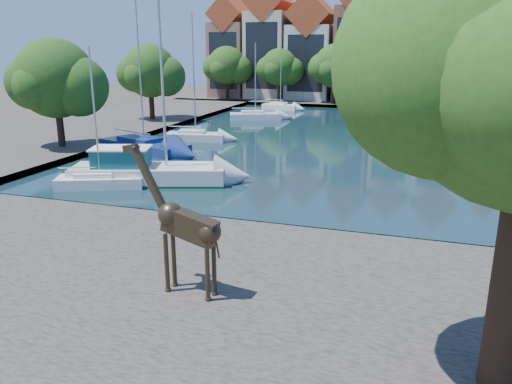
% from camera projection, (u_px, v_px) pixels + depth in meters
% --- Properties ---
extents(ground, '(160.00, 160.00, 0.00)m').
position_uv_depth(ground, '(281.00, 234.00, 22.01)').
color(ground, '#38332B').
rests_on(ground, ground).
extents(water_basin, '(38.00, 50.00, 0.08)m').
position_uv_depth(water_basin, '(352.00, 141.00, 43.94)').
color(water_basin, black).
rests_on(water_basin, ground).
extents(near_quay, '(50.00, 14.00, 0.50)m').
position_uv_depth(near_quay, '(223.00, 303.00, 15.55)').
color(near_quay, '#4F4944').
rests_on(near_quay, ground).
extents(far_quay, '(60.00, 16.00, 0.50)m').
position_uv_depth(far_quay, '(381.00, 102.00, 73.12)').
color(far_quay, '#4F4944').
rests_on(far_quay, ground).
extents(left_quay, '(14.00, 52.00, 0.50)m').
position_uv_depth(left_quay, '(107.00, 125.00, 51.26)').
color(left_quay, '#4F4944').
rests_on(left_quay, ground).
extents(townhouse_west_end, '(5.44, 9.18, 14.93)m').
position_uv_depth(townhouse_west_end, '(233.00, 51.00, 77.92)').
color(townhouse_west_end, '#865C49').
rests_on(townhouse_west_end, far_quay).
extents(townhouse_west_mid, '(5.94, 9.18, 16.79)m').
position_uv_depth(townhouse_west_mid, '(270.00, 45.00, 75.91)').
color(townhouse_west_mid, beige).
rests_on(townhouse_west_mid, far_quay).
extents(townhouse_west_inner, '(6.43, 9.18, 15.15)m').
position_uv_depth(townhouse_west_inner, '(312.00, 52.00, 74.23)').
color(townhouse_west_inner, beige).
rests_on(townhouse_west_inner, far_quay).
extents(townhouse_center, '(5.44, 9.18, 16.93)m').
position_uv_depth(townhouse_center, '(356.00, 44.00, 72.03)').
color(townhouse_center, brown).
rests_on(townhouse_center, far_quay).
extents(townhouse_east_inner, '(5.94, 9.18, 15.79)m').
position_uv_depth(townhouse_east_inner, '(399.00, 49.00, 70.43)').
color(townhouse_east_inner, tan).
rests_on(townhouse_east_inner, far_quay).
extents(townhouse_east_mid, '(6.43, 9.18, 16.65)m').
position_uv_depth(townhouse_east_mid, '(448.00, 46.00, 68.41)').
color(townhouse_east_mid, '#BDB5A1').
rests_on(townhouse_east_mid, far_quay).
extents(townhouse_east_end, '(5.44, 9.18, 14.43)m').
position_uv_depth(townhouse_east_end, '(499.00, 54.00, 66.77)').
color(townhouse_east_end, brown).
rests_on(townhouse_east_end, far_quay).
extents(far_tree_far_west, '(7.28, 5.60, 7.68)m').
position_uv_depth(far_tree_far_west, '(227.00, 67.00, 73.18)').
color(far_tree_far_west, '#332114').
rests_on(far_tree_far_west, far_quay).
extents(far_tree_west, '(6.76, 5.20, 7.36)m').
position_uv_depth(far_tree_west, '(280.00, 68.00, 70.85)').
color(far_tree_west, '#332114').
rests_on(far_tree_west, far_quay).
extents(far_tree_mid_west, '(7.80, 6.00, 8.00)m').
position_uv_depth(far_tree_mid_west, '(336.00, 68.00, 68.42)').
color(far_tree_mid_west, '#332114').
rests_on(far_tree_mid_west, far_quay).
extents(far_tree_mid_east, '(7.02, 5.40, 7.52)m').
position_uv_depth(far_tree_mid_east, '(396.00, 69.00, 66.11)').
color(far_tree_mid_east, '#332114').
rests_on(far_tree_mid_east, far_quay).
extents(far_tree_east, '(7.54, 5.80, 7.84)m').
position_uv_depth(far_tree_east, '(461.00, 69.00, 63.71)').
color(far_tree_east, '#332114').
rests_on(far_tree_east, far_quay).
extents(side_tree_left_near, '(7.80, 6.00, 8.20)m').
position_uv_depth(side_tree_left_near, '(56.00, 81.00, 37.61)').
color(side_tree_left_near, '#332114').
rests_on(side_tree_left_near, left_quay).
extents(side_tree_left_far, '(7.28, 5.60, 7.88)m').
position_uv_depth(side_tree_left_far, '(151.00, 73.00, 52.56)').
color(side_tree_left_far, '#332114').
rests_on(side_tree_left_far, left_quay).
extents(giraffe_statue, '(3.24, 0.72, 4.62)m').
position_uv_depth(giraffe_statue, '(183.00, 224.00, 15.15)').
color(giraffe_statue, '#34291A').
rests_on(giraffe_statue, near_quay).
extents(motorsailer, '(9.47, 5.33, 10.87)m').
position_uv_depth(motorsailer, '(144.00, 169.00, 29.87)').
color(motorsailer, silver).
rests_on(motorsailer, water_basin).
extents(sailboat_left_a, '(5.24, 3.49, 7.91)m').
position_uv_depth(sailboat_left_a, '(100.00, 179.00, 29.05)').
color(sailboat_left_a, white).
rests_on(sailboat_left_a, water_basin).
extents(sailboat_left_b, '(8.26, 5.19, 12.87)m').
position_uv_depth(sailboat_left_b, '(144.00, 144.00, 39.22)').
color(sailboat_left_b, navy).
rests_on(sailboat_left_b, water_basin).
extents(sailboat_left_c, '(5.38, 2.66, 10.56)m').
position_uv_depth(sailboat_left_c, '(196.00, 135.00, 43.56)').
color(sailboat_left_c, silver).
rests_on(sailboat_left_c, water_basin).
extents(sailboat_left_d, '(6.06, 3.96, 8.38)m').
position_uv_depth(sailboat_left_d, '(255.00, 115.00, 56.40)').
color(sailboat_left_d, silver).
rests_on(sailboat_left_d, water_basin).
extents(sailboat_left_e, '(5.03, 2.51, 9.07)m').
position_uv_depth(sailboat_left_e, '(280.00, 105.00, 65.60)').
color(sailboat_left_e, white).
rests_on(sailboat_left_e, water_basin).
extents(sailboat_right_d, '(5.62, 2.81, 10.44)m').
position_uv_depth(sailboat_right_d, '(479.00, 112.00, 57.63)').
color(sailboat_right_d, silver).
rests_on(sailboat_right_d, water_basin).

